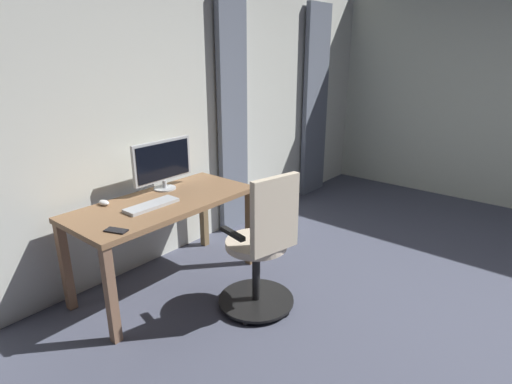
# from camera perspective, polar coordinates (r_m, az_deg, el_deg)

# --- Properties ---
(back_room_partition) EXTENTS (5.77, 0.10, 2.64)m
(back_room_partition) POSITION_cam_1_polar(r_m,az_deg,el_deg) (3.98, -7.84, 11.88)
(back_room_partition) COLOR silver
(back_room_partition) RESTS_ON ground
(curtain_left_panel) EXTENTS (0.48, 0.06, 2.33)m
(curtain_left_panel) POSITION_cam_1_polar(r_m,az_deg,el_deg) (5.39, 8.19, 12.05)
(curtain_left_panel) COLOR slate
(curtain_left_panel) RESTS_ON ground
(curtain_right_panel) EXTENTS (0.37, 0.06, 2.33)m
(curtain_right_panel) POSITION_cam_1_polar(r_m,az_deg,el_deg) (4.16, -3.24, 10.17)
(curtain_right_panel) COLOR slate
(curtain_right_panel) RESTS_ON ground
(desk) EXTENTS (1.43, 0.66, 0.72)m
(desk) POSITION_cam_1_polar(r_m,az_deg,el_deg) (3.26, -12.56, -2.70)
(desk) COLOR #8A6444
(desk) RESTS_ON ground
(office_chair) EXTENTS (0.56, 0.56, 1.05)m
(office_chair) POSITION_cam_1_polar(r_m,az_deg,el_deg) (2.92, 0.85, -8.06)
(office_chair) COLOR black
(office_chair) RESTS_ON ground
(computer_monitor) EXTENTS (0.56, 0.18, 0.40)m
(computer_monitor) POSITION_cam_1_polar(r_m,az_deg,el_deg) (3.42, -12.74, 3.98)
(computer_monitor) COLOR #B7BCC1
(computer_monitor) RESTS_ON desk
(computer_keyboard) EXTENTS (0.41, 0.14, 0.02)m
(computer_keyboard) POSITION_cam_1_polar(r_m,az_deg,el_deg) (3.11, -14.19, -1.78)
(computer_keyboard) COLOR #B7BCC1
(computer_keyboard) RESTS_ON desk
(computer_mouse) EXTENTS (0.06, 0.10, 0.04)m
(computer_mouse) POSITION_cam_1_polar(r_m,az_deg,el_deg) (3.25, -20.23, -1.38)
(computer_mouse) COLOR white
(computer_mouse) RESTS_ON desk
(cell_phone_by_monitor) EXTENTS (0.11, 0.16, 0.01)m
(cell_phone_by_monitor) POSITION_cam_1_polar(r_m,az_deg,el_deg) (2.77, -18.73, -5.05)
(cell_phone_by_monitor) COLOR black
(cell_phone_by_monitor) RESTS_ON desk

